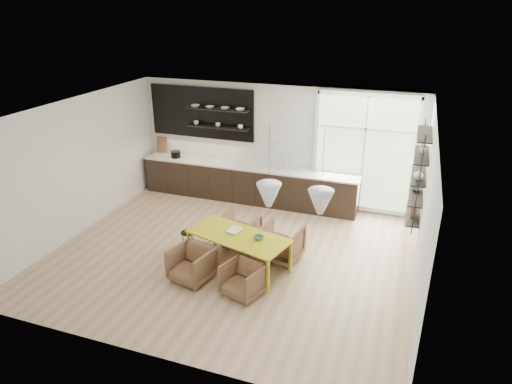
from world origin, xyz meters
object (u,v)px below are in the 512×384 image
armchair_front_right (243,279)px  wire_stool (188,238)px  armchair_back_right (281,242)px  armchair_back_left (241,229)px  armchair_front_left (192,264)px  dining_table (239,238)px

armchair_front_right → wire_stool: bearing=164.3°
armchair_back_right → armchair_front_right: (-0.28, -1.35, -0.06)m
armchair_back_left → wire_stool: (-0.93, -0.58, -0.08)m
armchair_front_right → armchair_back_right: bearing=96.5°
armchair_front_left → armchair_front_right: size_ratio=1.08×
dining_table → wire_stool: 1.34m
armchair_back_left → dining_table: bearing=112.9°
wire_stool → armchair_back_right: bearing=8.3°
armchair_front_right → wire_stool: (-1.62, 1.08, -0.05)m
armchair_back_right → armchair_front_left: 1.81m
armchair_front_right → armchair_front_left: bearing=-167.7°
armchair_front_right → dining_table: bearing=134.7°
armchair_back_right → armchair_front_right: size_ratio=1.19×
armchair_front_left → wire_stool: 1.13m
armchair_front_left → wire_stool: (-0.58, 0.97, -0.07)m
armchair_back_left → armchair_front_right: bearing=116.7°
armchair_back_left → armchair_front_left: bearing=81.3°
armchair_back_right → armchair_front_left: bearing=52.5°
dining_table → armchair_front_right: size_ratio=3.14×
armchair_back_left → armchair_front_left: (-0.36, -1.55, -0.01)m
armchair_front_left → armchair_back_left: bearing=90.2°
armchair_front_right → wire_stool: 1.94m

